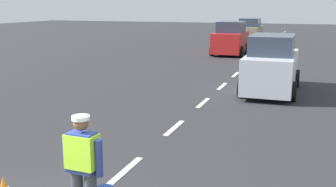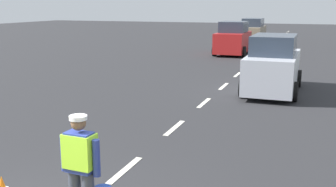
{
  "view_description": "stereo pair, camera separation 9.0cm",
  "coord_description": "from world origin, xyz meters",
  "px_view_note": "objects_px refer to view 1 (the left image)",
  "views": [
    {
      "loc": [
        3.32,
        -4.17,
        3.22
      ],
      "look_at": [
        0.08,
        4.96,
        1.1
      ],
      "focal_mm": 43.67,
      "sensor_mm": 36.0,
      "label": 1
    },
    {
      "loc": [
        3.4,
        -4.14,
        3.22
      ],
      "look_at": [
        0.08,
        4.96,
        1.1
      ],
      "focal_mm": 43.67,
      "sensor_mm": 36.0,
      "label": 2
    }
  ],
  "objects_px": {
    "road_worker": "(84,165)",
    "car_outgoing_ahead": "(272,66)",
    "car_oncoming_second": "(231,39)",
    "car_oncoming_third": "(250,31)"
  },
  "relations": [
    {
      "from": "car_oncoming_third",
      "to": "road_worker",
      "type": "bearing_deg",
      "value": -85.98
    },
    {
      "from": "car_oncoming_second",
      "to": "car_outgoing_ahead",
      "type": "height_order",
      "value": "car_oncoming_second"
    },
    {
      "from": "car_oncoming_third",
      "to": "car_outgoing_ahead",
      "type": "bearing_deg",
      "value": -79.32
    },
    {
      "from": "car_oncoming_third",
      "to": "car_oncoming_second",
      "type": "bearing_deg",
      "value": -89.48
    },
    {
      "from": "car_oncoming_second",
      "to": "car_outgoing_ahead",
      "type": "xyz_separation_m",
      "value": [
        3.7,
        -11.13,
        -0.0
      ]
    },
    {
      "from": "road_worker",
      "to": "car_oncoming_second",
      "type": "xyz_separation_m",
      "value": [
        -2.08,
        21.74,
        0.06
      ]
    },
    {
      "from": "car_oncoming_second",
      "to": "car_oncoming_third",
      "type": "bearing_deg",
      "value": 90.52
    },
    {
      "from": "road_worker",
      "to": "car_oncoming_third",
      "type": "distance_m",
      "value": 30.73
    },
    {
      "from": "car_oncoming_second",
      "to": "car_oncoming_third",
      "type": "relative_size",
      "value": 0.88
    },
    {
      "from": "road_worker",
      "to": "car_outgoing_ahead",
      "type": "bearing_deg",
      "value": 81.28
    }
  ]
}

